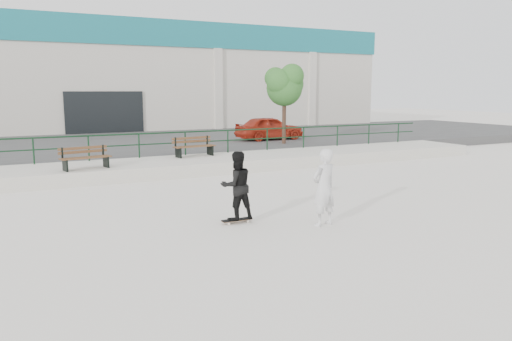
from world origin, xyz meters
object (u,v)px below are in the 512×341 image
tree (285,84)px  standing_skater (237,186)px  red_car (269,128)px  skateboard (237,220)px  bench_right (194,147)px  bench_left (85,158)px  seated_skater (324,187)px

tree → standing_skater: (-8.08, -11.65, -2.63)m
tree → standing_skater: bearing=-124.8°
tree → red_car: bearing=82.9°
red_car → skateboard: red_car is taller
standing_skater → bench_right: bearing=-103.4°
bench_left → standing_skater: size_ratio=1.06×
red_car → bench_left: bearing=119.4°
seated_skater → standing_skater: bearing=-43.4°
red_car → seated_skater: (-6.55, -14.96, -0.22)m
bench_left → standing_skater: bearing=-82.1°
seated_skater → tree: bearing=-126.7°
tree → seated_skater: 14.51m
bench_left → skateboard: size_ratio=2.32×
bench_left → standing_skater: (2.54, -7.38, 0.05)m
seated_skater → red_car: bearing=-124.2°
red_car → standing_skater: bearing=147.7°
tree → seated_skater: size_ratio=2.17×
bench_right → red_car: red_car is taller
tree → seated_skater: bearing=-116.1°
bench_left → skateboard: (2.54, -7.38, -0.83)m
standing_skater → seated_skater: 2.14m
tree → seated_skater: (-6.29, -12.81, -2.63)m
skateboard → seated_skater: 2.31m
bench_left → seated_skater: (4.34, -8.55, 0.05)m
bench_right → red_car: 7.95m
red_car → seated_skater: bearing=155.2°
bench_right → bench_left: bearing=-169.1°
tree → red_car: size_ratio=1.05×
standing_skater → skateboard: bearing=179.8°
bench_right → standing_skater: 9.16m
bench_right → red_car: bearing=30.5°
tree → skateboard: 14.61m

